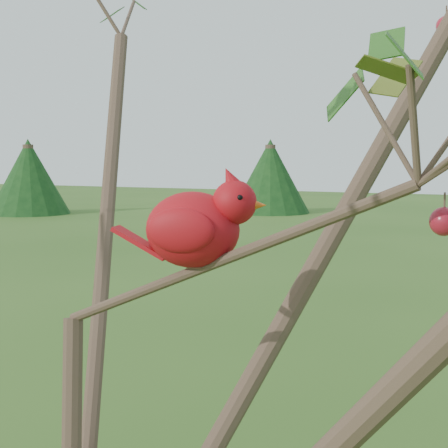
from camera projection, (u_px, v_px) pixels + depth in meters
name	position (u px, v px, depth m)	size (l,w,h in m)	color
crabapple_tree	(59.00, 231.00, 1.05)	(2.35, 2.05, 2.95)	#473426
cardinal	(198.00, 226.00, 1.06)	(0.25, 0.15, 0.17)	#AB0E14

